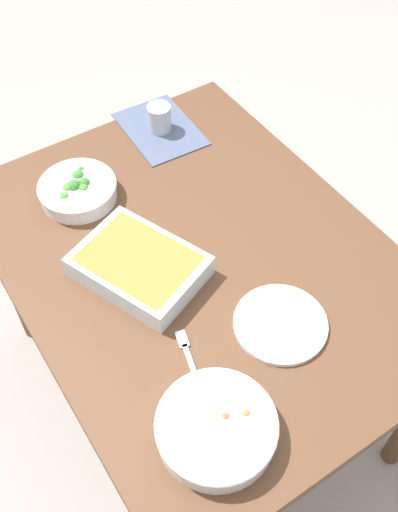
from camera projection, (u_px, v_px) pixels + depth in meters
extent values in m
plane|color=#9E9389|center=(199.00, 388.00, 2.10)|extent=(6.00, 6.00, 0.00)
cube|color=brown|center=(199.00, 261.00, 1.54)|extent=(1.20, 0.90, 0.04)
cylinder|color=brown|center=(11.00, 274.00, 1.97)|extent=(0.06, 0.06, 0.70)
cylinder|color=brown|center=(207.00, 183.00, 2.24)|extent=(0.06, 0.06, 0.70)
cube|color=#4C5670|center=(160.00, 129.00, 1.83)|extent=(0.29, 0.21, 0.00)
cylinder|color=silver|center=(216.00, 429.00, 1.20)|extent=(0.24, 0.24, 0.05)
torus|color=silver|center=(217.00, 424.00, 1.18)|extent=(0.25, 0.25, 0.01)
cylinder|color=olive|center=(216.00, 428.00, 1.20)|extent=(0.20, 0.20, 0.03)
sphere|color=olive|center=(246.00, 414.00, 1.20)|extent=(0.02, 0.02, 0.02)
sphere|color=#C66633|center=(225.00, 417.00, 1.20)|extent=(0.02, 0.02, 0.02)
sphere|color=silver|center=(222.00, 428.00, 1.18)|extent=(0.02, 0.02, 0.02)
sphere|color=silver|center=(218.00, 424.00, 1.19)|extent=(0.02, 0.02, 0.02)
sphere|color=#C66633|center=(234.00, 435.00, 1.17)|extent=(0.01, 0.01, 0.01)
sphere|color=#C66633|center=(200.00, 405.00, 1.21)|extent=(0.01, 0.01, 0.01)
cylinder|color=silver|center=(78.00, 191.00, 1.63)|extent=(0.21, 0.21, 0.05)
torus|color=silver|center=(77.00, 185.00, 1.61)|extent=(0.22, 0.22, 0.01)
cylinder|color=#8CB272|center=(78.00, 190.00, 1.63)|extent=(0.17, 0.17, 0.02)
sphere|color=#569E42|center=(64.00, 197.00, 1.59)|extent=(0.03, 0.03, 0.03)
sphere|color=#3D7A33|center=(74.00, 187.00, 1.61)|extent=(0.04, 0.04, 0.04)
sphere|color=#569E42|center=(84.00, 189.00, 1.61)|extent=(0.03, 0.03, 0.03)
sphere|color=#569E42|center=(68.00, 188.00, 1.61)|extent=(0.03, 0.03, 0.03)
sphere|color=#3D7A33|center=(84.00, 184.00, 1.62)|extent=(0.03, 0.03, 0.03)
sphere|color=#3D7A33|center=(80.00, 186.00, 1.62)|extent=(0.03, 0.03, 0.03)
sphere|color=#3D7A33|center=(81.00, 170.00, 1.66)|extent=(0.02, 0.02, 0.02)
sphere|color=#478C38|center=(78.00, 176.00, 1.64)|extent=(0.03, 0.03, 0.03)
sphere|color=#569E42|center=(75.00, 186.00, 1.61)|extent=(0.03, 0.03, 0.03)
cube|color=silver|center=(139.00, 266.00, 1.46)|extent=(0.36, 0.32, 0.06)
cube|color=gold|center=(139.00, 263.00, 1.45)|extent=(0.32, 0.28, 0.04)
cylinder|color=#B2BCC6|center=(159.00, 118.00, 1.80)|extent=(0.07, 0.07, 0.08)
cylinder|color=black|center=(160.00, 122.00, 1.81)|extent=(0.06, 0.06, 0.05)
cylinder|color=white|center=(280.00, 324.00, 1.39)|extent=(0.22, 0.22, 0.01)
cube|color=silver|center=(216.00, 434.00, 1.22)|extent=(0.06, 0.13, 0.01)
ellipsoid|color=silver|center=(256.00, 425.00, 1.23)|extent=(0.04, 0.05, 0.01)
cube|color=silver|center=(194.00, 371.00, 1.31)|extent=(0.14, 0.05, 0.01)
cube|color=silver|center=(182.00, 339.00, 1.36)|extent=(0.05, 0.03, 0.01)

